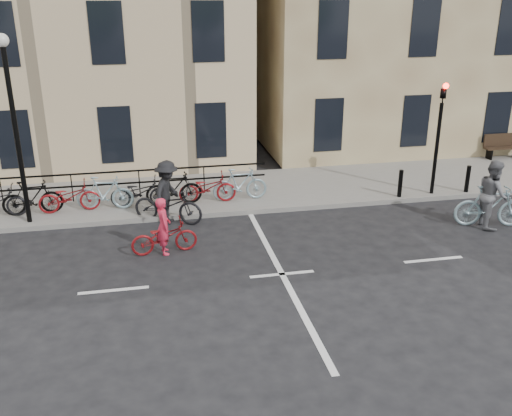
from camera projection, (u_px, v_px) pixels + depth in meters
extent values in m
plane|color=black|center=(282.00, 274.00, 13.87)|extent=(120.00, 120.00, 0.00)
cube|color=slate|center=(119.00, 199.00, 18.59)|extent=(46.00, 4.00, 0.15)
cylinder|color=black|center=(436.00, 149.00, 18.41)|extent=(0.12, 0.12, 3.00)
imported|color=black|center=(444.00, 89.00, 17.71)|extent=(0.15, 0.18, 0.90)
sphere|color=#FF0C05|center=(446.00, 86.00, 17.57)|extent=(0.18, 0.18, 0.18)
cylinder|color=black|center=(17.00, 138.00, 15.74)|extent=(0.14, 0.14, 5.00)
sphere|color=silver|center=(2.00, 40.00, 14.80)|extent=(0.36, 0.36, 0.36)
cylinder|color=black|center=(400.00, 183.00, 18.48)|extent=(0.14, 0.14, 0.90)
cylinder|color=black|center=(468.00, 179.00, 18.92)|extent=(0.14, 0.14, 0.90)
cube|color=black|center=(489.00, 154.00, 22.68)|extent=(0.06, 0.38, 0.40)
cube|color=black|center=(504.00, 148.00, 22.71)|extent=(1.60, 0.40, 0.06)
cube|color=black|center=(502.00, 140.00, 22.77)|extent=(1.60, 0.06, 0.50)
cube|color=black|center=(123.00, 184.00, 18.33)|extent=(9.35, 0.04, 0.95)
imported|color=black|center=(32.00, 198.00, 17.00)|extent=(1.75, 0.49, 1.05)
imported|color=maroon|center=(69.00, 197.00, 17.22)|extent=(1.80, 0.63, 0.95)
imported|color=#88A7B2|center=(105.00, 193.00, 17.39)|extent=(1.75, 0.49, 1.05)
imported|color=black|center=(140.00, 192.00, 17.61)|extent=(1.80, 0.63, 0.95)
imported|color=black|center=(174.00, 188.00, 17.78)|extent=(1.75, 0.49, 1.05)
imported|color=maroon|center=(207.00, 188.00, 18.00)|extent=(1.80, 0.63, 0.95)
imported|color=#88A7B2|center=(240.00, 184.00, 18.18)|extent=(1.75, 0.49, 1.05)
imported|color=maroon|center=(164.00, 237.00, 14.85)|extent=(1.78, 0.78, 0.91)
imported|color=#DF2745|center=(163.00, 226.00, 14.74)|extent=(0.43, 0.60, 1.53)
imported|color=#88A7B2|center=(490.00, 206.00, 16.48)|extent=(2.14, 1.05, 1.24)
imported|color=slate|center=(492.00, 194.00, 16.35)|extent=(0.96, 1.12, 1.99)
imported|color=black|center=(168.00, 205.00, 16.77)|extent=(2.24, 1.61, 1.12)
imported|color=black|center=(167.00, 192.00, 16.63)|extent=(1.18, 1.41, 1.90)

